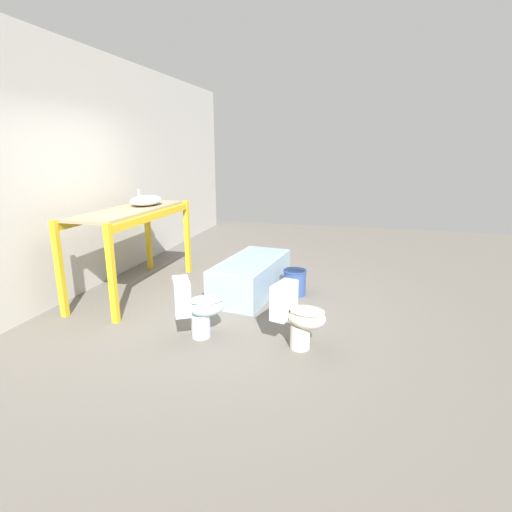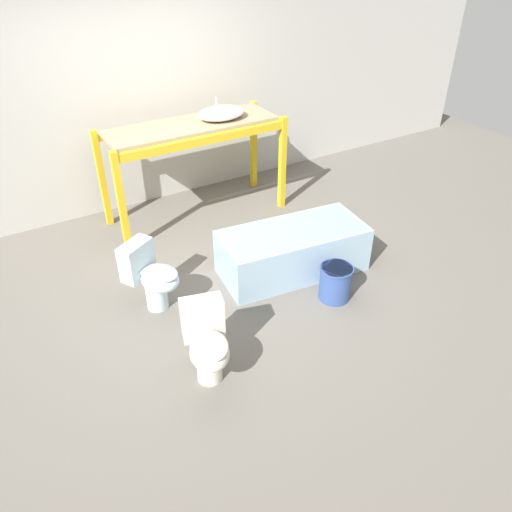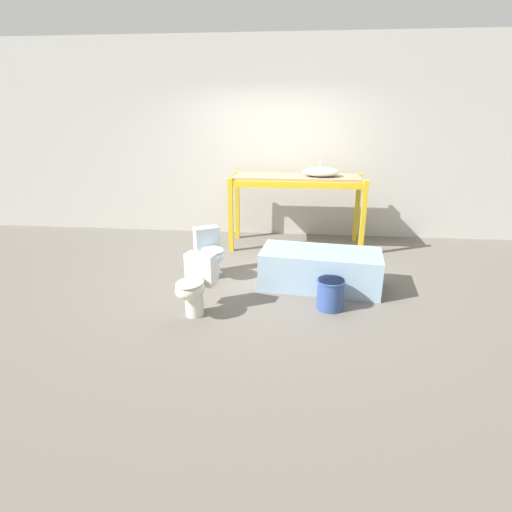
# 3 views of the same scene
# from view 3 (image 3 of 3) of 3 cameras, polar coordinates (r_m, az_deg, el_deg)

# --- Properties ---
(ground_plane) EXTENTS (12.00, 12.00, 0.00)m
(ground_plane) POSITION_cam_3_polar(r_m,az_deg,el_deg) (5.48, 0.86, -2.19)
(ground_plane) COLOR #666059
(warehouse_wall_rear) EXTENTS (10.80, 0.08, 3.20)m
(warehouse_wall_rear) POSITION_cam_3_polar(r_m,az_deg,el_deg) (6.92, 2.32, 16.17)
(warehouse_wall_rear) COLOR beige
(warehouse_wall_rear) RESTS_ON ground_plane
(shelving_rack) EXTENTS (2.05, 0.75, 1.13)m
(shelving_rack) POSITION_cam_3_polar(r_m,az_deg,el_deg) (6.29, 5.87, 9.74)
(shelving_rack) COLOR gold
(shelving_rack) RESTS_ON ground_plane
(sink_basin) EXTENTS (0.55, 0.38, 0.22)m
(sink_basin) POSITION_cam_3_polar(r_m,az_deg,el_deg) (6.22, 9.22, 11.79)
(sink_basin) COLOR white
(sink_basin) RESTS_ON shelving_rack
(bathtub_main) EXTENTS (1.51, 0.81, 0.47)m
(bathtub_main) POSITION_cam_3_polar(r_m,az_deg,el_deg) (4.99, 9.15, -1.47)
(bathtub_main) COLOR #99B7CC
(bathtub_main) RESTS_ON ground_plane
(toilet_near) EXTENTS (0.52, 0.59, 0.64)m
(toilet_near) POSITION_cam_3_polar(r_m,az_deg,el_deg) (5.23, -6.50, 0.58)
(toilet_near) COLOR silver
(toilet_near) RESTS_ON ground_plane
(toilet_far) EXTENTS (0.43, 0.57, 0.64)m
(toilet_far) POSITION_cam_3_polar(r_m,az_deg,el_deg) (4.29, -8.75, -4.05)
(toilet_far) COLOR silver
(toilet_far) RESTS_ON ground_plane
(bucket_white) EXTENTS (0.32, 0.32, 0.34)m
(bucket_white) POSITION_cam_3_polar(r_m,az_deg,el_deg) (4.50, 10.59, -5.28)
(bucket_white) COLOR #334C8C
(bucket_white) RESTS_ON ground_plane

